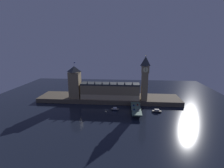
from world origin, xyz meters
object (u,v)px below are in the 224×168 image
at_px(pedestrian_mid_walk, 140,107).
at_px(car_southbound_trail, 138,105).
at_px(boat_upstream, 115,109).
at_px(car_northbound_trail, 134,109).
at_px(pedestrian_near_rail, 132,112).
at_px(street_lamp_near, 132,109).
at_px(car_northbound_lead, 134,105).
at_px(car_southbound_lead, 139,110).
at_px(clock_tower, 145,77).
at_px(victoria_tower, 75,82).
at_px(street_lamp_mid, 141,105).
at_px(boat_downstream, 157,111).
at_px(street_lamp_far, 131,101).

bearing_deg(pedestrian_mid_walk, car_southbound_trail, 109.73).
bearing_deg(car_southbound_trail, boat_upstream, -167.68).
bearing_deg(car_southbound_trail, car_northbound_trail, -107.33).
bearing_deg(car_southbound_trail, pedestrian_near_rail, -107.80).
relative_size(car_northbound_trail, street_lamp_near, 0.64).
distance_m(car_northbound_lead, pedestrian_mid_walk, 9.37).
bearing_deg(car_southbound_lead, clock_tower, 75.04).
bearing_deg(clock_tower, car_northbound_trail, -112.87).
distance_m(car_southbound_lead, street_lamp_near, 11.15).
xyz_separation_m(victoria_tower, car_northbound_lead, (88.90, -26.75, -24.72)).
xyz_separation_m(pedestrian_near_rail, boat_upstream, (-22.53, 18.62, -5.34)).
xyz_separation_m(street_lamp_near, street_lamp_mid, (11.64, 14.72, 0.30)).
relative_size(car_northbound_trail, boat_downstream, 0.29).
distance_m(car_southbound_lead, car_southbound_trail, 18.88).
xyz_separation_m(street_lamp_mid, street_lamp_far, (-11.64, 14.72, -0.29)).
relative_size(clock_tower, pedestrian_near_rail, 36.50).
bearing_deg(car_northbound_lead, boat_downstream, -11.20).
relative_size(clock_tower, boat_downstream, 4.93).
relative_size(victoria_tower, pedestrian_mid_walk, 32.35).
relative_size(clock_tower, car_southbound_trail, 15.00).
bearing_deg(victoria_tower, clock_tower, -1.96).
bearing_deg(street_lamp_near, boat_downstream, 26.50).
height_order(victoria_tower, car_southbound_lead, victoria_tower).
bearing_deg(street_lamp_far, clock_tower, 40.45).
distance_m(car_northbound_trail, car_southbound_trail, 18.20).
relative_size(car_northbound_lead, street_lamp_near, 0.71).
xyz_separation_m(victoria_tower, boat_upstream, (63.66, -30.55, -29.76)).
xyz_separation_m(street_lamp_near, boat_downstream, (33.13, 16.52, -8.07)).
height_order(victoria_tower, pedestrian_near_rail, victoria_tower).
distance_m(car_southbound_trail, pedestrian_mid_walk, 8.03).
xyz_separation_m(car_southbound_trail, street_lamp_mid, (3.11, -10.64, 3.30)).
height_order(car_northbound_trail, street_lamp_mid, street_lamp_mid).
height_order(pedestrian_near_rail, boat_upstream, pedestrian_near_rail).
height_order(pedestrian_mid_walk, street_lamp_mid, street_lamp_mid).
distance_m(victoria_tower, car_southbound_trail, 100.36).
relative_size(car_southbound_trail, street_lamp_far, 0.73).
distance_m(car_southbound_lead, boat_upstream, 33.37).
distance_m(street_lamp_far, boat_upstream, 25.92).
bearing_deg(boat_downstream, car_southbound_trail, 160.24).
distance_m(car_southbound_lead, pedestrian_mid_walk, 11.65).
xyz_separation_m(car_southbound_trail, street_lamp_near, (-8.53, -25.36, 3.01)).
xyz_separation_m(victoria_tower, pedestrian_mid_walk, (97.03, -31.41, -24.48)).
relative_size(victoria_tower, car_northbound_trail, 14.34).
bearing_deg(pedestrian_near_rail, boat_upstream, 140.42).
bearing_deg(victoria_tower, car_southbound_trail, -14.19).
distance_m(car_northbound_lead, car_southbound_trail, 6.14).
bearing_deg(car_northbound_trail, street_lamp_near, -111.28).
height_order(car_northbound_lead, car_northbound_trail, car_northbound_lead).
height_order(car_northbound_lead, boat_downstream, car_northbound_lead).
bearing_deg(boat_downstream, car_southbound_lead, -157.80).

